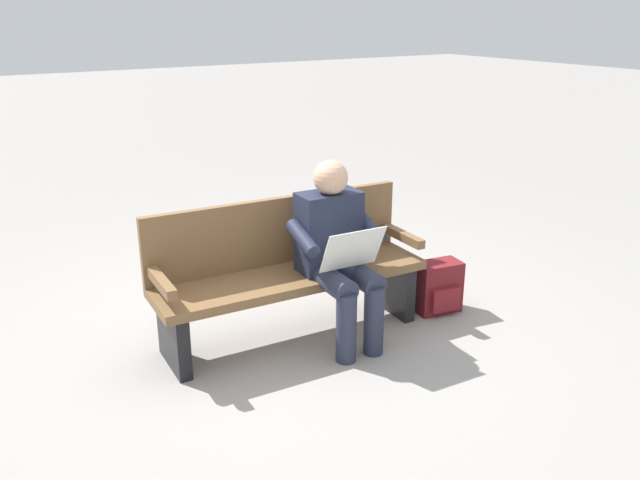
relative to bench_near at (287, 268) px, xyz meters
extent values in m
plane|color=gray|center=(0.00, 0.07, -0.46)|extent=(40.00, 40.00, 0.00)
cube|color=brown|center=(0.00, 0.07, -0.04)|extent=(1.83, 0.59, 0.06)
cube|color=brown|center=(-0.01, -0.14, 0.22)|extent=(1.80, 0.16, 0.45)
cube|color=brown|center=(-0.84, 0.12, 0.11)|extent=(0.09, 0.48, 0.06)
cube|color=brown|center=(0.85, 0.02, 0.11)|extent=(0.09, 0.48, 0.06)
cube|color=black|center=(-0.79, 0.12, -0.26)|extent=(0.11, 0.44, 0.39)
cube|color=black|center=(0.80, 0.02, -0.26)|extent=(0.11, 0.44, 0.39)
cube|color=#1E2338|center=(-0.24, 0.14, 0.25)|extent=(0.41, 0.25, 0.52)
sphere|color=tan|center=(-0.23, 0.16, 0.61)|extent=(0.22, 0.22, 0.22)
cylinder|color=#282D42|center=(-0.32, 0.35, 0.01)|extent=(0.18, 0.43, 0.15)
cylinder|color=#282D42|center=(-0.12, 0.34, 0.01)|extent=(0.18, 0.43, 0.15)
cylinder|color=#282D42|center=(-0.31, 0.54, -0.23)|extent=(0.13, 0.13, 0.45)
cylinder|color=#282D42|center=(-0.11, 0.53, -0.23)|extent=(0.13, 0.13, 0.45)
cylinder|color=#1E2338|center=(-0.47, 0.25, 0.28)|extent=(0.11, 0.32, 0.18)
cylinder|color=#1E2338|center=(0.01, 0.22, 0.28)|extent=(0.11, 0.32, 0.18)
cube|color=silver|center=(-0.22, 0.44, 0.23)|extent=(0.41, 0.16, 0.27)
cube|color=maroon|center=(-1.07, 0.29, -0.27)|extent=(0.34, 0.23, 0.37)
cube|color=maroon|center=(-1.05, 0.40, -0.33)|extent=(0.23, 0.08, 0.17)
camera|label=1|loc=(1.96, 3.48, 1.61)|focal=36.99mm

